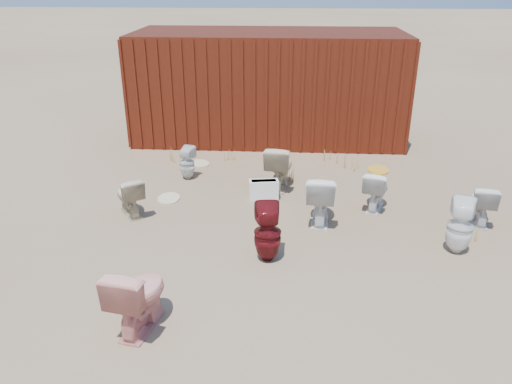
# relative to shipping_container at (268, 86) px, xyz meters

# --- Properties ---
(ground) EXTENTS (100.00, 100.00, 0.00)m
(ground) POSITION_rel_shipping_container_xyz_m (0.00, -5.20, -1.20)
(ground) COLOR brown
(ground) RESTS_ON ground
(shipping_container) EXTENTS (6.00, 2.40, 2.40)m
(shipping_container) POSITION_rel_shipping_container_xyz_m (0.00, 0.00, 0.00)
(shipping_container) COLOR #4A100C
(shipping_container) RESTS_ON ground
(toilet_front_pink) EXTENTS (0.61, 0.88, 0.82)m
(toilet_front_pink) POSITION_rel_shipping_container_xyz_m (-1.12, -7.12, -0.79)
(toilet_front_pink) COLOR #E89186
(toilet_front_pink) RESTS_ON ground
(toilet_front_c) EXTENTS (0.52, 0.82, 0.80)m
(toilet_front_c) POSITION_rel_shipping_container_xyz_m (0.99, -4.43, -0.80)
(toilet_front_c) COLOR white
(toilet_front_c) RESTS_ON ground
(toilet_front_maroon) EXTENTS (0.41, 0.41, 0.82)m
(toilet_front_maroon) POSITION_rel_shipping_container_xyz_m (0.22, -5.63, -0.79)
(toilet_front_maroon) COLOR #601013
(toilet_front_maroon) RESTS_ON ground
(toilet_front_e) EXTENTS (0.48, 0.70, 0.66)m
(toilet_front_e) POSITION_rel_shipping_container_xyz_m (3.49, -4.32, -0.87)
(toilet_front_e) COLOR silver
(toilet_front_e) RESTS_ON ground
(toilet_back_a) EXTENTS (0.36, 0.36, 0.63)m
(toilet_back_a) POSITION_rel_shipping_container_xyz_m (-1.41, -2.81, -0.88)
(toilet_back_a) COLOR silver
(toilet_back_a) RESTS_ON ground
(toilet_back_beige_left) EXTENTS (0.67, 0.74, 0.66)m
(toilet_back_beige_left) POSITION_rel_shipping_container_xyz_m (-2.05, -4.39, -0.87)
(toilet_back_beige_left) COLOR #C0B08C
(toilet_back_beige_left) RESTS_ON ground
(toilet_back_beige_right) EXTENTS (0.58, 0.86, 0.81)m
(toilet_back_beige_right) POSITION_rel_shipping_container_xyz_m (0.33, -3.11, -0.79)
(toilet_back_beige_right) COLOR beige
(toilet_back_beige_right) RESTS_ON ground
(toilet_back_yellowlid) EXTENTS (0.57, 0.74, 0.67)m
(toilet_back_yellowlid) POSITION_rel_shipping_container_xyz_m (1.93, -3.89, -0.87)
(toilet_back_yellowlid) COLOR white
(toilet_back_yellowlid) RESTS_ON ground
(toilet_back_e) EXTENTS (0.46, 0.46, 0.80)m
(toilet_back_e) POSITION_rel_shipping_container_xyz_m (2.86, -5.25, -0.80)
(toilet_back_e) COLOR white
(toilet_back_e) RESTS_ON ground
(yellow_lid) EXTENTS (0.34, 0.42, 0.02)m
(yellow_lid) POSITION_rel_shipping_container_xyz_m (1.93, -3.89, -0.52)
(yellow_lid) COLOR gold
(yellow_lid) RESTS_ON toilet_back_yellowlid
(loose_tank) EXTENTS (0.52, 0.27, 0.35)m
(loose_tank) POSITION_rel_shipping_container_xyz_m (0.07, -3.66, -1.02)
(loose_tank) COLOR white
(loose_tank) RESTS_ON ground
(loose_lid_near) EXTENTS (0.42, 0.52, 0.02)m
(loose_lid_near) POSITION_rel_shipping_container_xyz_m (-1.57, -3.76, -1.19)
(loose_lid_near) COLOR beige
(loose_lid_near) RESTS_ON ground
(loose_lid_far) EXTENTS (0.55, 0.59, 0.02)m
(loose_lid_far) POSITION_rel_shipping_container_xyz_m (-1.31, -2.02, -1.19)
(loose_lid_far) COLOR beige
(loose_lid_far) RESTS_ON ground
(weed_clump_a) EXTENTS (0.36, 0.36, 0.31)m
(weed_clump_a) POSITION_rel_shipping_container_xyz_m (-1.82, -1.99, -1.05)
(weed_clump_a) COLOR #A99143
(weed_clump_a) RESTS_ON ground
(weed_clump_b) EXTENTS (0.32, 0.32, 0.27)m
(weed_clump_b) POSITION_rel_shipping_container_xyz_m (0.46, -2.84, -1.06)
(weed_clump_b) COLOR #A99143
(weed_clump_b) RESTS_ON ground
(weed_clump_c) EXTENTS (0.36, 0.36, 0.35)m
(weed_clump_c) POSITION_rel_shipping_container_xyz_m (1.70, -2.19, -1.03)
(weed_clump_c) COLOR #A99143
(weed_clump_c) RESTS_ON ground
(weed_clump_d) EXTENTS (0.30, 0.30, 0.23)m
(weed_clump_d) POSITION_rel_shipping_container_xyz_m (-0.73, -1.70, -1.09)
(weed_clump_d) COLOR #A99143
(weed_clump_d) RESTS_ON ground
(weed_clump_e) EXTENTS (0.34, 0.34, 0.26)m
(weed_clump_e) POSITION_rel_shipping_container_xyz_m (1.36, -1.70, -1.07)
(weed_clump_e) COLOR #A99143
(weed_clump_e) RESTS_ON ground
(weed_clump_f) EXTENTS (0.28, 0.28, 0.27)m
(weed_clump_f) POSITION_rel_shipping_container_xyz_m (3.12, -4.92, -1.07)
(weed_clump_f) COLOR #A99143
(weed_clump_f) RESTS_ON ground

